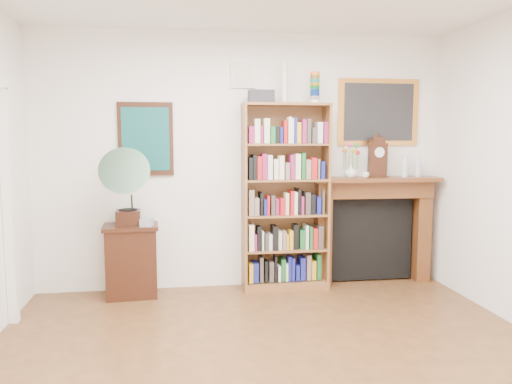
# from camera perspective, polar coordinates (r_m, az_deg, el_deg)

# --- Properties ---
(room) EXTENTS (4.51, 5.01, 2.81)m
(room) POSITION_cam_1_polar(r_m,az_deg,el_deg) (3.07, 4.31, 0.99)
(room) COLOR #4C3017
(room) RESTS_ON ground
(teal_poster) EXTENTS (0.58, 0.04, 0.78)m
(teal_poster) POSITION_cam_1_polar(r_m,az_deg,el_deg) (5.47, -12.49, 5.93)
(teal_poster) COLOR black
(teal_poster) RESTS_ON back_wall
(small_picture) EXTENTS (0.26, 0.04, 0.30)m
(small_picture) POSITION_cam_1_polar(r_m,az_deg,el_deg) (5.54, -1.48, 13.34)
(small_picture) COLOR white
(small_picture) RESTS_ON back_wall
(gilt_painting) EXTENTS (0.95, 0.04, 0.75)m
(gilt_painting) POSITION_cam_1_polar(r_m,az_deg,el_deg) (5.90, 13.82, 8.84)
(gilt_painting) COLOR gold
(gilt_painting) RESTS_ON back_wall
(bookshelf) EXTENTS (0.94, 0.34, 2.34)m
(bookshelf) POSITION_cam_1_polar(r_m,az_deg,el_deg) (5.44, 3.39, 0.65)
(bookshelf) COLOR brown
(bookshelf) RESTS_ON floor
(side_cabinet) EXTENTS (0.58, 0.44, 0.76)m
(side_cabinet) POSITION_cam_1_polar(r_m,az_deg,el_deg) (5.45, -14.03, -7.61)
(side_cabinet) COLOR black
(side_cabinet) RESTS_ON floor
(fireplace) EXTENTS (1.46, 0.39, 1.22)m
(fireplace) POSITION_cam_1_polar(r_m,az_deg,el_deg) (5.87, 13.15, -3.14)
(fireplace) COLOR #472310
(fireplace) RESTS_ON floor
(gramophone) EXTENTS (0.53, 0.65, 0.81)m
(gramophone) POSITION_cam_1_polar(r_m,az_deg,el_deg) (5.20, -14.67, 1.09)
(gramophone) COLOR black
(gramophone) RESTS_ON side_cabinet
(cd_stack) EXTENTS (0.14, 0.14, 0.08)m
(cd_stack) POSITION_cam_1_polar(r_m,az_deg,el_deg) (5.25, -12.39, -3.41)
(cd_stack) COLOR silver
(cd_stack) RESTS_ON side_cabinet
(mantel_clock) EXTENTS (0.20, 0.12, 0.45)m
(mantel_clock) POSITION_cam_1_polar(r_m,az_deg,el_deg) (5.77, 13.72, 3.80)
(mantel_clock) COLOR black
(mantel_clock) RESTS_ON fireplace
(flower_vase) EXTENTS (0.14, 0.14, 0.14)m
(flower_vase) POSITION_cam_1_polar(r_m,az_deg,el_deg) (5.64, 10.77, 2.34)
(flower_vase) COLOR white
(flower_vase) RESTS_ON fireplace
(teacup) EXTENTS (0.10, 0.10, 0.06)m
(teacup) POSITION_cam_1_polar(r_m,az_deg,el_deg) (5.63, 12.39, 1.90)
(teacup) COLOR silver
(teacup) RESTS_ON fireplace
(bottle_left) EXTENTS (0.07, 0.07, 0.24)m
(bottle_left) POSITION_cam_1_polar(r_m,az_deg,el_deg) (5.89, 16.62, 2.83)
(bottle_left) COLOR silver
(bottle_left) RESTS_ON fireplace
(bottle_right) EXTENTS (0.06, 0.06, 0.20)m
(bottle_right) POSITION_cam_1_polar(r_m,az_deg,el_deg) (5.99, 18.01, 2.65)
(bottle_right) COLOR silver
(bottle_right) RESTS_ON fireplace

